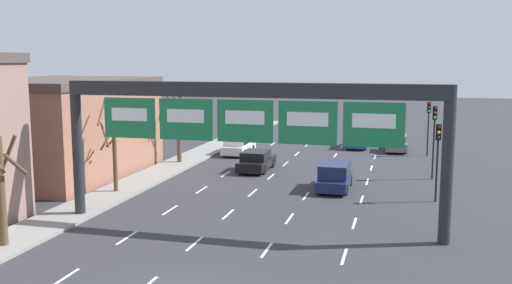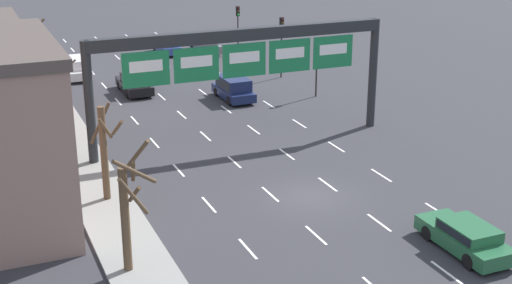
{
  "view_description": "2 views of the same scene",
  "coord_description": "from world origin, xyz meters",
  "px_view_note": "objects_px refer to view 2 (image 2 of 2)",
  "views": [
    {
      "loc": [
        7.11,
        -16.88,
        8.13
      ],
      "look_at": [
        0.49,
        8.61,
        4.28
      ],
      "focal_mm": 40.0,
      "sensor_mm": 36.0,
      "label": 1
    },
    {
      "loc": [
        -15.34,
        -29.32,
        14.4
      ],
      "look_at": [
        -1.58,
        3.02,
        2.16
      ],
      "focal_mm": 50.0,
      "sensor_mm": 36.0,
      "label": 2
    }
  ],
  "objects_px": {
    "suv_white": "(76,67)",
    "suv_navy": "(234,87)",
    "sign_gantry": "(242,54)",
    "tree_bare_second": "(42,58)",
    "suv_blue": "(167,44)",
    "car_grey": "(205,45)",
    "traffic_light_far_end": "(238,20)",
    "tree_bare_furthest": "(105,148)",
    "traffic_light_near_gantry": "(317,55)",
    "traffic_light_mid_block": "(282,35)",
    "car_black": "(135,83)",
    "car_green": "(466,236)",
    "tree_bare_third": "(128,207)",
    "tree_bare_closest": "(63,94)"
  },
  "relations": [
    {
      "from": "suv_white",
      "to": "suv_navy",
      "type": "bearing_deg",
      "value": -49.73
    },
    {
      "from": "sign_gantry",
      "to": "suv_navy",
      "type": "relative_size",
      "value": 4.15
    },
    {
      "from": "suv_navy",
      "to": "tree_bare_second",
      "type": "distance_m",
      "value": 14.22
    },
    {
      "from": "sign_gantry",
      "to": "suv_blue",
      "type": "relative_size",
      "value": 4.37
    },
    {
      "from": "car_grey",
      "to": "traffic_light_far_end",
      "type": "xyz_separation_m",
      "value": [
        2.55,
        -2.07,
        2.48
      ]
    },
    {
      "from": "sign_gantry",
      "to": "car_grey",
      "type": "xyz_separation_m",
      "value": [
        6.63,
        25.95,
        -4.77
      ]
    },
    {
      "from": "sign_gantry",
      "to": "traffic_light_far_end",
      "type": "xyz_separation_m",
      "value": [
        9.18,
        23.88,
        -2.29
      ]
    },
    {
      "from": "car_grey",
      "to": "suv_blue",
      "type": "xyz_separation_m",
      "value": [
        -3.53,
        1.06,
        0.14
      ]
    },
    {
      "from": "tree_bare_second",
      "to": "tree_bare_furthest",
      "type": "xyz_separation_m",
      "value": [
        0.33,
        -20.63,
        -0.32
      ]
    },
    {
      "from": "suv_navy",
      "to": "tree_bare_furthest",
      "type": "xyz_separation_m",
      "value": [
        -12.47,
        -14.8,
        1.82
      ]
    },
    {
      "from": "traffic_light_near_gantry",
      "to": "traffic_light_mid_block",
      "type": "bearing_deg",
      "value": 89.18
    },
    {
      "from": "car_black",
      "to": "traffic_light_far_end",
      "type": "height_order",
      "value": "traffic_light_far_end"
    },
    {
      "from": "sign_gantry",
      "to": "car_green",
      "type": "height_order",
      "value": "sign_gantry"
    },
    {
      "from": "suv_navy",
      "to": "tree_bare_third",
      "type": "height_order",
      "value": "tree_bare_third"
    },
    {
      "from": "car_grey",
      "to": "traffic_light_far_end",
      "type": "relative_size",
      "value": 1.01
    },
    {
      "from": "car_black",
      "to": "tree_bare_third",
      "type": "bearing_deg",
      "value": -104.17
    },
    {
      "from": "sign_gantry",
      "to": "suv_navy",
      "type": "bearing_deg",
      "value": 71.95
    },
    {
      "from": "suv_white",
      "to": "car_green",
      "type": "xyz_separation_m",
      "value": [
        9.95,
        -37.33,
        -0.21
      ]
    },
    {
      "from": "traffic_light_mid_block",
      "to": "tree_bare_furthest",
      "type": "distance_m",
      "value": 26.94
    },
    {
      "from": "car_black",
      "to": "tree_bare_furthest",
      "type": "bearing_deg",
      "value": -107.59
    },
    {
      "from": "suv_navy",
      "to": "tree_bare_closest",
      "type": "distance_m",
      "value": 13.72
    },
    {
      "from": "suv_navy",
      "to": "traffic_light_far_end",
      "type": "height_order",
      "value": "traffic_light_far_end"
    },
    {
      "from": "traffic_light_near_gantry",
      "to": "tree_bare_furthest",
      "type": "bearing_deg",
      "value": -144.61
    },
    {
      "from": "tree_bare_closest",
      "to": "traffic_light_mid_block",
      "type": "bearing_deg",
      "value": 25.5
    },
    {
      "from": "car_grey",
      "to": "tree_bare_third",
      "type": "distance_m",
      "value": 42.23
    },
    {
      "from": "traffic_light_mid_block",
      "to": "tree_bare_second",
      "type": "distance_m",
      "value": 18.92
    },
    {
      "from": "car_grey",
      "to": "traffic_light_mid_block",
      "type": "bearing_deg",
      "value": -77.79
    },
    {
      "from": "sign_gantry",
      "to": "suv_white",
      "type": "distance_m",
      "value": 22.24
    },
    {
      "from": "tree_bare_second",
      "to": "tree_bare_third",
      "type": "distance_m",
      "value": 28.12
    },
    {
      "from": "tree_bare_closest",
      "to": "tree_bare_furthest",
      "type": "height_order",
      "value": "tree_bare_closest"
    },
    {
      "from": "suv_navy",
      "to": "traffic_light_far_end",
      "type": "relative_size",
      "value": 0.98
    },
    {
      "from": "suv_blue",
      "to": "traffic_light_mid_block",
      "type": "relative_size",
      "value": 0.85
    },
    {
      "from": "traffic_light_mid_block",
      "to": "tree_bare_closest",
      "type": "bearing_deg",
      "value": -154.5
    },
    {
      "from": "car_green",
      "to": "traffic_light_mid_block",
      "type": "height_order",
      "value": "traffic_light_mid_block"
    },
    {
      "from": "traffic_light_near_gantry",
      "to": "tree_bare_closest",
      "type": "xyz_separation_m",
      "value": [
        -18.86,
        -2.64,
        -0.3
      ]
    },
    {
      "from": "car_black",
      "to": "tree_bare_second",
      "type": "relative_size",
      "value": 0.83
    },
    {
      "from": "traffic_light_mid_block",
      "to": "tree_bare_furthest",
      "type": "height_order",
      "value": "traffic_light_mid_block"
    },
    {
      "from": "tree_bare_second",
      "to": "tree_bare_closest",
      "type": "bearing_deg",
      "value": -90.41
    },
    {
      "from": "suv_blue",
      "to": "traffic_light_far_end",
      "type": "bearing_deg",
      "value": -27.24
    },
    {
      "from": "tree_bare_third",
      "to": "tree_bare_furthest",
      "type": "distance_m",
      "value": 7.51
    },
    {
      "from": "car_green",
      "to": "tree_bare_closest",
      "type": "relative_size",
      "value": 0.84
    },
    {
      "from": "traffic_light_mid_block",
      "to": "car_black",
      "type": "bearing_deg",
      "value": -179.89
    },
    {
      "from": "sign_gantry",
      "to": "car_green",
      "type": "bearing_deg",
      "value": -78.14
    },
    {
      "from": "suv_white",
      "to": "traffic_light_near_gantry",
      "type": "bearing_deg",
      "value": -39.83
    },
    {
      "from": "car_grey",
      "to": "tree_bare_furthest",
      "type": "bearing_deg",
      "value": -117.11
    },
    {
      "from": "suv_navy",
      "to": "car_green",
      "type": "distance_m",
      "value": 26.04
    },
    {
      "from": "suv_blue",
      "to": "suv_white",
      "type": "height_order",
      "value": "suv_white"
    },
    {
      "from": "tree_bare_closest",
      "to": "tree_bare_furthest",
      "type": "distance_m",
      "value": 10.48
    },
    {
      "from": "traffic_light_mid_block",
      "to": "traffic_light_far_end",
      "type": "height_order",
      "value": "traffic_light_mid_block"
    },
    {
      "from": "tree_bare_second",
      "to": "car_grey",
      "type": "bearing_deg",
      "value": 33.06
    }
  ]
}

